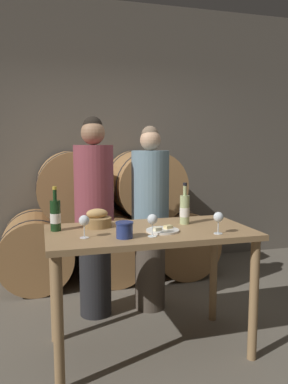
% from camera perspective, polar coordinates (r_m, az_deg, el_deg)
% --- Properties ---
extents(ground_plane, '(10.00, 10.00, 0.00)m').
position_cam_1_polar(ground_plane, '(3.00, 0.83, -22.83)').
color(ground_plane, '#665E51').
extents(stone_wall_back, '(10.00, 0.12, 3.20)m').
position_cam_1_polar(stone_wall_back, '(4.70, -6.62, 8.36)').
color(stone_wall_back, '#60594F').
rests_on(stone_wall_back, ground_plane).
extents(barrel_stack, '(2.38, 0.85, 1.45)m').
position_cam_1_polar(barrel_stack, '(4.24, -5.27, -4.42)').
color(barrel_stack, '#9E7042').
rests_on(barrel_stack, ground_plane).
extents(tasting_table, '(1.44, 0.74, 0.91)m').
position_cam_1_polar(tasting_table, '(2.70, 0.86, -8.47)').
color(tasting_table, '#99754C').
rests_on(tasting_table, ground_plane).
extents(person_left, '(0.34, 0.34, 1.74)m').
position_cam_1_polar(person_left, '(3.28, -7.58, -3.58)').
color(person_left, '#232326').
rests_on(person_left, ground_plane).
extents(person_right, '(0.34, 0.34, 1.67)m').
position_cam_1_polar(person_right, '(3.39, 0.94, -3.92)').
color(person_right, '#4C4238').
rests_on(person_right, ground_plane).
extents(wine_bottle_red, '(0.07, 0.07, 0.31)m').
position_cam_1_polar(wine_bottle_red, '(2.68, -13.35, -3.46)').
color(wine_bottle_red, '#193819').
rests_on(wine_bottle_red, tasting_table).
extents(wine_bottle_white, '(0.07, 0.07, 0.31)m').
position_cam_1_polar(wine_bottle_white, '(2.85, 6.21, -2.65)').
color(wine_bottle_white, '#ADBC7F').
rests_on(wine_bottle_white, tasting_table).
extents(blue_crock, '(0.12, 0.12, 0.11)m').
position_cam_1_polar(blue_crock, '(2.42, -2.99, -5.67)').
color(blue_crock, navy).
rests_on(blue_crock, tasting_table).
extents(bread_basket, '(0.21, 0.21, 0.13)m').
position_cam_1_polar(bread_basket, '(2.76, -7.16, -4.24)').
color(bread_basket, olive).
rests_on(bread_basket, tasting_table).
extents(cheese_plate, '(0.23, 0.23, 0.04)m').
position_cam_1_polar(cheese_plate, '(2.61, 2.85, -5.83)').
color(cheese_plate, white).
rests_on(cheese_plate, tasting_table).
extents(wine_glass_far_left, '(0.07, 0.07, 0.15)m').
position_cam_1_polar(wine_glass_far_left, '(2.44, -9.12, -4.42)').
color(wine_glass_far_left, white).
rests_on(wine_glass_far_left, tasting_table).
extents(wine_glass_left, '(0.07, 0.07, 0.15)m').
position_cam_1_polar(wine_glass_left, '(2.44, 1.29, -4.30)').
color(wine_glass_left, white).
rests_on(wine_glass_left, tasting_table).
extents(wine_glass_center, '(0.07, 0.07, 0.15)m').
position_cam_1_polar(wine_glass_center, '(2.57, 11.28, -3.87)').
color(wine_glass_center, white).
rests_on(wine_glass_center, tasting_table).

